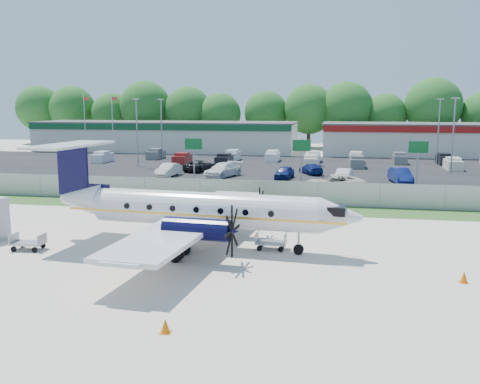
% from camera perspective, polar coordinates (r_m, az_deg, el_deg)
% --- Properties ---
extents(ground, '(170.00, 170.00, 0.00)m').
position_cam_1_polar(ground, '(31.68, -2.01, -5.85)').
color(ground, beige).
rests_on(ground, ground).
extents(grass_verge, '(170.00, 4.00, 0.02)m').
position_cam_1_polar(grass_verge, '(43.16, 1.47, -1.73)').
color(grass_verge, '#2D561E').
rests_on(grass_verge, ground).
extents(access_road, '(170.00, 8.00, 0.02)m').
position_cam_1_polar(access_road, '(49.98, 2.75, -0.21)').
color(access_road, black).
rests_on(access_road, ground).
extents(parking_lot, '(170.00, 32.00, 0.02)m').
position_cam_1_polar(parking_lot, '(70.63, 5.10, 2.58)').
color(parking_lot, black).
rests_on(parking_lot, ground).
extents(perimeter_fence, '(120.00, 0.06, 1.99)m').
position_cam_1_polar(perimeter_fence, '(44.93, 1.88, -0.00)').
color(perimeter_fence, gray).
rests_on(perimeter_fence, ground).
extents(building_west, '(46.40, 12.40, 5.24)m').
position_cam_1_polar(building_west, '(96.97, -7.90, 5.92)').
color(building_west, beige).
rests_on(building_west, ground).
extents(building_east, '(44.40, 12.40, 5.24)m').
position_cam_1_polar(building_east, '(93.98, 22.54, 5.19)').
color(building_east, beige).
rests_on(building_east, ground).
extents(sign_left, '(1.80, 0.26, 5.00)m').
position_cam_1_polar(sign_left, '(54.95, -4.97, 4.42)').
color(sign_left, gray).
rests_on(sign_left, ground).
extents(sign_mid, '(1.80, 0.26, 5.00)m').
position_cam_1_polar(sign_mid, '(53.07, 6.58, 4.22)').
color(sign_mid, gray).
rests_on(sign_mid, ground).
extents(sign_right, '(1.80, 0.26, 5.00)m').
position_cam_1_polar(sign_right, '(53.44, 18.46, 3.84)').
color(sign_right, gray).
rests_on(sign_right, ground).
extents(flagpole_west, '(1.06, 0.12, 10.00)m').
position_cam_1_polar(flagpole_west, '(94.98, -16.19, 7.39)').
color(flagpole_west, silver).
rests_on(flagpole_west, ground).
extents(flagpole_east, '(1.06, 0.12, 10.00)m').
position_cam_1_polar(flagpole_east, '(92.84, -13.41, 7.46)').
color(flagpole_east, silver).
rests_on(flagpole_east, ground).
extents(light_pole_nw, '(0.90, 0.35, 9.09)m').
position_cam_1_polar(light_pole_nw, '(72.96, -10.94, 6.78)').
color(light_pole_nw, gray).
rests_on(light_pole_nw, ground).
extents(light_pole_ne, '(0.90, 0.35, 9.09)m').
position_cam_1_polar(light_pole_ne, '(69.18, 21.82, 6.15)').
color(light_pole_ne, gray).
rests_on(light_pole_ne, ground).
extents(light_pole_sw, '(0.90, 0.35, 9.09)m').
position_cam_1_polar(light_pole_sw, '(82.34, -8.38, 7.12)').
color(light_pole_sw, gray).
rests_on(light_pole_sw, ground).
extents(light_pole_se, '(0.90, 0.35, 9.09)m').
position_cam_1_polar(light_pole_se, '(79.01, 20.43, 6.55)').
color(light_pole_se, gray).
rests_on(light_pole_se, ground).
extents(tree_line, '(112.00, 6.00, 14.00)m').
position_cam_1_polar(tree_line, '(104.37, 6.93, 4.73)').
color(tree_line, '#1F5D1B').
rests_on(tree_line, ground).
extents(aircraft, '(19.17, 18.89, 5.91)m').
position_cam_1_polar(aircraft, '(31.16, -4.53, -1.82)').
color(aircraft, silver).
rests_on(aircraft, ground).
extents(pushback_tug, '(3.11, 2.60, 1.50)m').
position_cam_1_polar(pushback_tug, '(30.81, -7.52, -4.99)').
color(pushback_tug, silver).
rests_on(pushback_tug, ground).
extents(baggage_cart_near, '(1.86, 1.20, 0.94)m').
position_cam_1_polar(baggage_cart_near, '(33.20, -21.66, -5.03)').
color(baggage_cart_near, gray).
rests_on(baggage_cart_near, ground).
extents(baggage_cart_far, '(1.76, 1.07, 0.92)m').
position_cam_1_polar(baggage_cart_far, '(31.05, 3.33, -5.35)').
color(baggage_cart_far, gray).
rests_on(baggage_cart_far, ground).
extents(cone_nose, '(0.40, 0.40, 0.56)m').
position_cam_1_polar(cone_nose, '(27.52, 22.78, -8.39)').
color(cone_nose, '#D66406').
rests_on(cone_nose, ground).
extents(cone_port_wing, '(0.39, 0.39, 0.55)m').
position_cam_1_polar(cone_port_wing, '(20.39, -7.97, -13.98)').
color(cone_port_wing, '#D66406').
rests_on(cone_port_wing, ground).
extents(cone_starboard_wing, '(0.43, 0.43, 0.61)m').
position_cam_1_polar(cone_starboard_wing, '(41.35, 1.73, -1.83)').
color(cone_starboard_wing, '#D66406').
rests_on(cone_starboard_wing, ground).
extents(road_car_west, '(4.84, 2.52, 1.30)m').
position_cam_1_polar(road_car_west, '(51.68, -10.81, -0.06)').
color(road_car_west, beige).
rests_on(road_car_west, ground).
extents(road_car_mid, '(6.64, 4.07, 1.72)m').
position_cam_1_polar(road_car_mid, '(51.66, 9.86, -0.03)').
color(road_car_mid, beige).
rests_on(road_car_mid, ground).
extents(parked_car_a, '(2.13, 4.71, 1.50)m').
position_cam_1_polar(parked_car_a, '(62.72, -7.62, 1.67)').
color(parked_car_a, beige).
rests_on(parked_car_a, ground).
extents(parked_car_b, '(4.20, 6.11, 1.64)m').
position_cam_1_polar(parked_car_b, '(61.71, -1.85, 1.62)').
color(parked_car_b, silver).
rests_on(parked_car_b, ground).
extents(parked_car_c, '(2.18, 4.30, 1.40)m').
position_cam_1_polar(parked_car_c, '(60.48, 4.75, 1.43)').
color(parked_car_c, navy).
rests_on(parked_car_c, ground).
extents(parked_car_d, '(2.22, 4.48, 1.41)m').
position_cam_1_polar(parked_car_d, '(58.88, 10.99, 1.08)').
color(parked_car_d, silver).
rests_on(parked_car_d, ground).
extents(parked_car_e, '(2.37, 5.09, 1.61)m').
position_cam_1_polar(parked_car_e, '(59.32, 16.70, 0.91)').
color(parked_car_e, navy).
rests_on(parked_car_e, ground).
extents(parked_car_f, '(4.31, 5.69, 1.44)m').
position_cam_1_polar(parked_car_f, '(66.85, -4.11, 2.20)').
color(parked_car_f, black).
rests_on(parked_car_f, ground).
extents(parked_car_g, '(3.45, 4.75, 1.28)m').
position_cam_1_polar(parked_car_g, '(64.69, 7.58, 1.90)').
color(parked_car_g, navy).
rests_on(parked_car_g, ground).
extents(far_parking_rows, '(56.00, 10.00, 1.60)m').
position_cam_1_polar(far_parking_rows, '(75.58, 5.47, 3.01)').
color(far_parking_rows, gray).
rests_on(far_parking_rows, ground).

